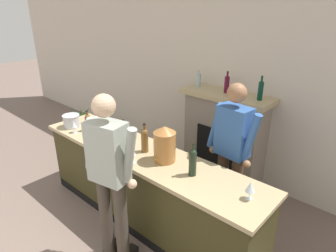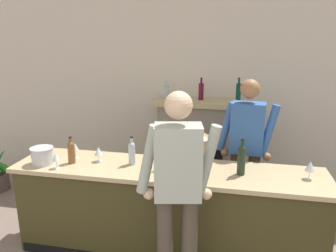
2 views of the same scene
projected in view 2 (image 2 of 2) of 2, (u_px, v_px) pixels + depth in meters
wall_back_panel at (194, 95)px, 4.71m from camera, size 12.00×0.07×2.75m
bar_counter at (167, 211)px, 3.34m from camera, size 3.08×0.67×0.94m
fireplace_stone at (201, 146)px, 4.62m from camera, size 1.30×0.52×1.68m
person_customer at (178, 193)px, 2.56m from camera, size 0.65×0.36×1.82m
person_bartender at (246, 149)px, 3.66m from camera, size 0.66×0.33×1.76m
copper_dispenser at (199, 150)px, 3.13m from camera, size 0.24×0.28×0.40m
ice_bucket_steel at (42, 156)px, 3.31m from camera, size 0.23×0.23×0.17m
wine_bottle_chardonnay_pale at (132, 152)px, 3.29m from camera, size 0.07×0.07×0.29m
wine_bottle_riesling_slim at (168, 152)px, 3.21m from camera, size 0.08×0.08×0.34m
wine_bottle_port_short at (71, 151)px, 3.32m from camera, size 0.07×0.07×0.28m
wine_bottle_cabernet_heavy at (242, 159)px, 3.04m from camera, size 0.08×0.08×0.35m
wine_glass_by_dispenser at (75, 147)px, 3.45m from camera, size 0.07×0.07×0.17m
wine_glass_near_bucket at (310, 166)px, 2.95m from camera, size 0.09×0.09×0.17m
wine_glass_front_left at (98, 151)px, 3.37m from camera, size 0.09×0.09×0.16m
wine_glass_front_right at (171, 166)px, 2.94m from camera, size 0.09×0.09×0.18m
wine_glass_back_row at (56, 158)px, 3.19m from camera, size 0.07×0.07×0.16m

